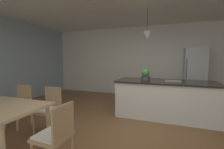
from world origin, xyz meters
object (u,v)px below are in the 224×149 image
Objects in this scene: chair_far_right at (49,108)px; chair_kitchen_end at (56,134)px; chair_far_left at (20,104)px; kitchen_island at (164,98)px; refrigerator at (194,75)px; potted_plant_on_island at (146,75)px.

chair_far_right is 1.00× the size of chair_kitchen_end.
chair_far_right is at bearing 136.36° from chair_kitchen_end.
chair_far_left is 1.82m from chair_kitchen_end.
kitchen_island reaches higher than chair_far_right.
refrigerator reaches higher than chair_far_right.
chair_kitchen_end is at bearing -26.38° from chair_far_left.
refrigerator is at bearing 51.55° from potted_plant_on_island.
chair_kitchen_end is at bearing -108.56° from potted_plant_on_island.
potted_plant_on_island reaches higher than chair_kitchen_end.
kitchen_island is 1.29× the size of refrigerator.
chair_far_left and chair_far_right have the same top height.
potted_plant_on_island is at bearing -128.45° from refrigerator.
potted_plant_on_island is (-1.38, -1.74, 0.13)m from refrigerator.
kitchen_island is 2.01m from refrigerator.
chair_far_right is at bearing 0.00° from chair_far_left.
chair_kitchen_end is 2.59m from potted_plant_on_island.
chair_kitchen_end is 0.37× the size of kitchen_island.
chair_far_left is 3.00× the size of potted_plant_on_island.
chair_far_left is 5.08m from refrigerator.
chair_far_right is 4.52m from refrigerator.
kitchen_island reaches higher than chair_far_left.
refrigerator is 6.25× the size of potted_plant_on_island.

